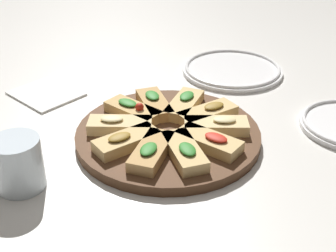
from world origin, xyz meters
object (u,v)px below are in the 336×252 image
(water_glass, at_px, (19,165))
(serving_board, at_px, (168,135))
(napkin_stack, at_px, (46,93))
(plate_left, at_px, (232,69))

(water_glass, bearing_deg, serving_board, 90.70)
(water_glass, bearing_deg, napkin_stack, 155.52)
(serving_board, height_order, napkin_stack, serving_board)
(plate_left, relative_size, napkin_stack, 1.73)
(serving_board, height_order, plate_left, serving_board)
(water_glass, height_order, napkin_stack, water_glass)
(plate_left, distance_m, napkin_stack, 0.46)
(serving_board, bearing_deg, water_glass, -89.30)
(water_glass, xyz_separation_m, napkin_stack, (-0.31, 0.14, -0.04))
(serving_board, bearing_deg, plate_left, 122.30)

